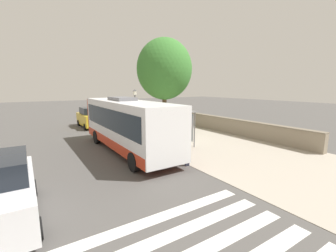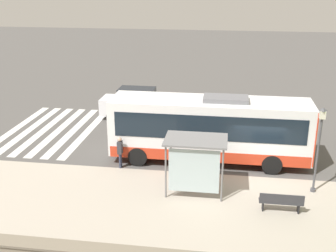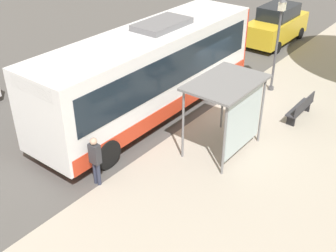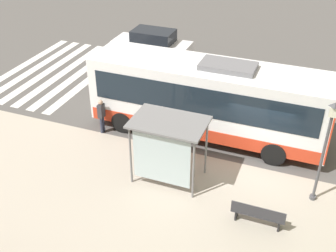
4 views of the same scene
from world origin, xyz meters
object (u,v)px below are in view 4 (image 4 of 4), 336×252
at_px(bench, 258,214).
at_px(parked_car_far_lane, 152,48).
at_px(bus, 208,98).
at_px(pedestrian, 101,114).
at_px(street_lamp_near, 325,145).
at_px(bus_shelter, 167,134).

height_order(bench, parked_car_far_lane, parked_car_far_lane).
bearing_deg(parked_car_far_lane, bus, -140.09).
xyz_separation_m(pedestrian, street_lamp_near, (-1.24, -9.34, 1.42)).
height_order(bench, street_lamp_near, street_lamp_near).
height_order(bus, pedestrian, bus).
bearing_deg(street_lamp_near, parked_car_far_lane, 48.00).
bearing_deg(pedestrian, bus, -70.35).
bearing_deg(bus_shelter, bench, -106.89).
relative_size(bench, parked_car_far_lane, 0.39).
relative_size(pedestrian, parked_car_far_lane, 0.36).
distance_m(bus, parked_car_far_lane, 8.45).
relative_size(street_lamp_near, parked_car_far_lane, 0.86).
xyz_separation_m(bus_shelter, street_lamp_near, (0.91, -5.35, 0.25)).
bearing_deg(bus_shelter, bus, -6.83).
distance_m(street_lamp_near, parked_car_far_lane, 13.93).
xyz_separation_m(bus_shelter, pedestrian, (2.14, 3.99, -1.17)).
height_order(bus, bench, bus).
height_order(pedestrian, bench, pedestrian).
height_order(bus_shelter, street_lamp_near, street_lamp_near).
distance_m(pedestrian, parked_car_far_lane, 8.10).
distance_m(bus, bus_shelter, 3.77).
xyz_separation_m(bus, street_lamp_near, (-2.82, -4.90, 0.55)).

